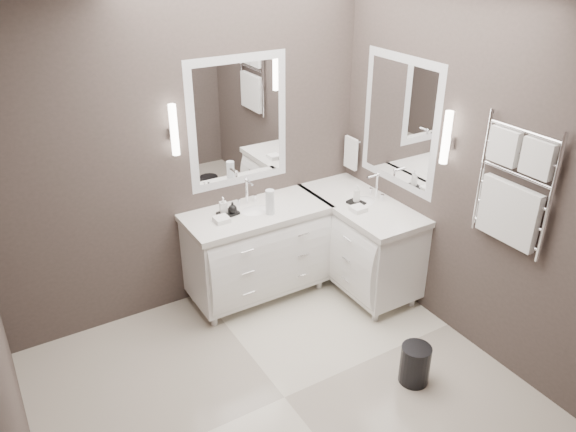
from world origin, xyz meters
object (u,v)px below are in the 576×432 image
vanity_right (359,238)px  waste_bin (415,364)px  vanity_back (257,248)px  towel_ladder (513,193)px

vanity_right → waste_bin: bearing=-108.9°
waste_bin → vanity_right: bearing=71.1°
vanity_back → vanity_right: bearing=-20.4°
vanity_back → towel_ladder: (1.10, -1.63, 0.91)m
vanity_right → towel_ladder: 1.60m
towel_ladder → waste_bin: 1.40m
vanity_back → waste_bin: 1.66m
vanity_back → waste_bin: vanity_back is taller
vanity_back → towel_ladder: 2.16m
vanity_back → vanity_right: size_ratio=1.00×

